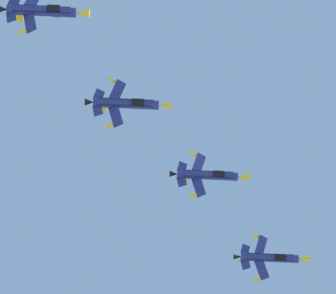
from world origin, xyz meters
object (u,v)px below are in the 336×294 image
(fighter_jet_lead, at_px, (271,258))
(fighter_jet_left_outer, at_px, (43,11))
(fighter_jet_right_wing, at_px, (128,104))
(fighter_jet_left_wing, at_px, (209,175))

(fighter_jet_lead, distance_m, fighter_jet_left_outer, 68.30)
(fighter_jet_right_wing, relative_size, fighter_jet_left_outer, 1.00)
(fighter_jet_lead, bearing_deg, fighter_jet_left_outer, -42.16)
(fighter_jet_lead, distance_m, fighter_jet_left_wing, 23.33)
(fighter_jet_left_wing, relative_size, fighter_jet_right_wing, 1.00)
(fighter_jet_lead, distance_m, fighter_jet_right_wing, 46.15)
(fighter_jet_left_wing, distance_m, fighter_jet_left_outer, 45.13)
(fighter_jet_left_wing, distance_m, fighter_jet_right_wing, 23.14)
(fighter_jet_left_wing, bearing_deg, fighter_jet_right_wing, -45.61)
(fighter_jet_left_outer, bearing_deg, fighter_jet_left_wing, 135.67)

